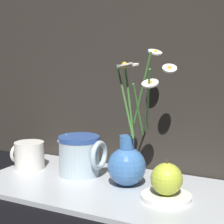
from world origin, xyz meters
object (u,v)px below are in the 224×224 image
at_px(yellow_mug, 29,155).
at_px(ceramic_pitcher, 80,154).
at_px(vase_with_flowers, 128,160).
at_px(orange_fruit, 167,179).

bearing_deg(yellow_mug, ceramic_pitcher, 5.44).
distance_m(vase_with_flowers, ceramic_pitcher, 0.15).
height_order(vase_with_flowers, ceramic_pitcher, vase_with_flowers).
distance_m(vase_with_flowers, orange_fruit, 0.12).
distance_m(yellow_mug, ceramic_pitcher, 0.17).
height_order(ceramic_pitcher, orange_fruit, ceramic_pitcher).
relative_size(yellow_mug, orange_fruit, 1.17).
height_order(vase_with_flowers, yellow_mug, vase_with_flowers).
xyz_separation_m(yellow_mug, orange_fruit, (0.43, -0.04, 0.01)).
relative_size(ceramic_pitcher, orange_fruit, 1.68).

